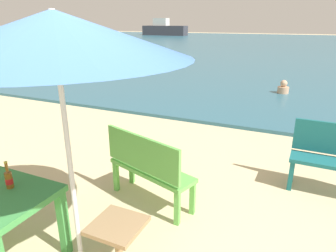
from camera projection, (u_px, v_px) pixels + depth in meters
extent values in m
cube|color=#2D6075|center=(295.00, 46.00, 27.96)|extent=(120.00, 50.00, 0.08)
cube|color=#3D8C42|center=(64.00, 223.00, 2.93)|extent=(0.08, 0.08, 0.70)
cylinder|color=brown|center=(9.00, 180.00, 2.75)|extent=(0.06, 0.06, 0.16)
cone|color=brown|center=(8.00, 173.00, 2.72)|extent=(0.06, 0.06, 0.03)
cylinder|color=brown|center=(6.00, 167.00, 2.70)|extent=(0.03, 0.03, 0.09)
cylinder|color=red|center=(9.00, 181.00, 2.75)|extent=(0.07, 0.07, 0.05)
cylinder|color=gold|center=(5.00, 162.00, 2.69)|extent=(0.03, 0.03, 0.01)
cylinder|color=silver|center=(69.00, 153.00, 2.55)|extent=(0.04, 0.04, 2.30)
cone|color=#33598C|center=(55.00, 34.00, 2.23)|extent=(2.10, 2.10, 0.36)
cube|color=#9E7A51|center=(117.00, 225.00, 2.63)|extent=(0.44, 0.44, 0.04)
cylinder|color=#9E7A51|center=(119.00, 250.00, 2.72)|extent=(0.07, 0.07, 0.50)
cube|color=#196066|center=(291.00, 176.00, 4.10)|extent=(0.06, 0.06, 0.42)
cube|color=#196066|center=(292.00, 167.00, 4.34)|extent=(0.06, 0.06, 0.42)
cube|color=#60B24C|center=(151.00, 170.00, 3.76)|extent=(1.25, 0.71, 0.05)
cube|color=#60B24C|center=(141.00, 153.00, 3.56)|extent=(1.16, 0.40, 0.44)
cube|color=#60B24C|center=(192.00, 198.00, 3.59)|extent=(0.06, 0.06, 0.42)
cube|color=#60B24C|center=(132.00, 169.00, 4.29)|extent=(0.06, 0.06, 0.42)
cube|color=#60B24C|center=(177.00, 208.00, 3.40)|extent=(0.06, 0.06, 0.42)
cube|color=#60B24C|center=(116.00, 176.00, 4.10)|extent=(0.06, 0.06, 0.42)
cylinder|color=tan|center=(283.00, 90.00, 9.37)|extent=(0.34, 0.34, 0.20)
sphere|color=tan|center=(284.00, 83.00, 9.30)|extent=(0.21, 0.21, 0.21)
cube|color=#38383F|center=(165.00, 30.00, 47.13)|extent=(7.03, 1.92, 1.44)
cube|color=silver|center=(161.00, 22.00, 46.96)|extent=(2.24, 1.44, 1.12)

